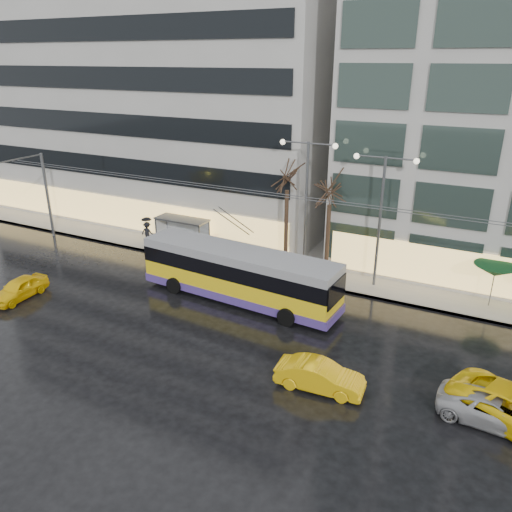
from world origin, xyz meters
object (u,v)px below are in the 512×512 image
Objects in this scene: trolleybus at (239,276)px; street_lamp_near at (307,190)px; taxi_a at (19,289)px; bus_shelter at (180,226)px.

trolleybus is 1.45× the size of street_lamp_near.
trolleybus reaches higher than taxi_a.
bus_shelter is at bearing 146.00° from trolleybus.
bus_shelter is (-8.34, 5.62, 0.33)m from trolleybus.
street_lamp_near reaches higher than taxi_a.
taxi_a is (-14.47, -11.81, -5.34)m from street_lamp_near.
trolleybus is 10.06m from bus_shelter.
taxi_a is at bearing -153.96° from trolleybus.
street_lamp_near reaches higher than trolleybus.
trolleybus is 3.12× the size of bus_shelter.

